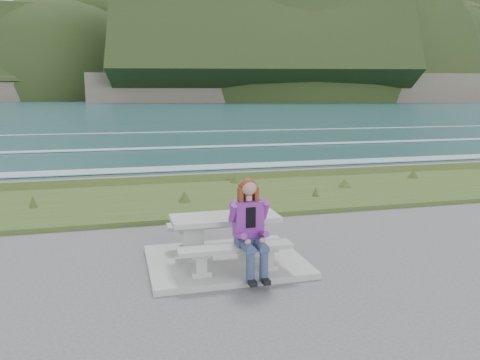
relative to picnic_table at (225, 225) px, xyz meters
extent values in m
cube|color=#A2A29D|center=(0.00, 0.00, -0.63)|extent=(2.60, 2.10, 0.10)
cube|color=#A2A29D|center=(-0.54, 0.00, -0.54)|extent=(0.62, 0.12, 0.08)
cube|color=#A2A29D|center=(-0.54, 0.00, -0.25)|extent=(0.34, 0.09, 0.51)
cube|color=#A2A29D|center=(-0.54, 0.00, 0.05)|extent=(0.62, 0.12, 0.08)
cube|color=#A2A29D|center=(0.54, 0.00, -0.54)|extent=(0.62, 0.12, 0.08)
cube|color=#A2A29D|center=(0.54, 0.00, -0.25)|extent=(0.34, 0.09, 0.51)
cube|color=#A2A29D|center=(0.54, 0.00, 0.05)|extent=(0.62, 0.12, 0.08)
cube|color=#A2A29D|center=(0.00, 0.00, 0.13)|extent=(1.80, 0.75, 0.08)
cube|color=#A2A29D|center=(-0.54, -0.70, -0.54)|extent=(0.30, 0.12, 0.08)
cube|color=#A2A29D|center=(-0.54, -0.70, -0.39)|extent=(0.17, 0.09, 0.22)
cube|color=#A2A29D|center=(-0.54, -0.70, -0.24)|extent=(0.30, 0.12, 0.08)
cube|color=#A2A29D|center=(0.54, -0.70, -0.54)|extent=(0.30, 0.12, 0.08)
cube|color=#A2A29D|center=(0.54, -0.70, -0.39)|extent=(0.17, 0.09, 0.22)
cube|color=#A2A29D|center=(0.54, -0.70, -0.24)|extent=(0.30, 0.12, 0.08)
cube|color=#A2A29D|center=(0.00, -0.70, -0.17)|extent=(1.80, 0.35, 0.07)
cube|color=#A2A29D|center=(-0.54, 0.70, -0.54)|extent=(0.30, 0.12, 0.08)
cube|color=#A2A29D|center=(-0.54, 0.70, -0.39)|extent=(0.17, 0.09, 0.22)
cube|color=#A2A29D|center=(-0.54, 0.70, -0.24)|extent=(0.30, 0.12, 0.08)
cube|color=#A2A29D|center=(0.54, 0.70, -0.54)|extent=(0.30, 0.12, 0.08)
cube|color=#A2A29D|center=(0.54, 0.70, -0.39)|extent=(0.17, 0.09, 0.22)
cube|color=#A2A29D|center=(0.54, 0.70, -0.24)|extent=(0.30, 0.12, 0.08)
cube|color=#A2A29D|center=(0.00, 0.70, -0.17)|extent=(1.80, 0.35, 0.07)
cube|color=#2E4C1C|center=(0.00, 5.00, -0.68)|extent=(160.00, 4.50, 0.22)
cube|color=#6F6253|center=(0.00, 7.90, -0.68)|extent=(160.00, 0.80, 2.20)
plane|color=#1E4F57|center=(0.00, 430.00, -2.48)|extent=(1600.00, 1600.00, 0.00)
cube|color=silver|center=(0.00, 14.00, -2.42)|extent=(220.00, 3.00, 0.06)
cube|color=silver|center=(0.00, 22.00, -2.42)|extent=(220.00, 2.00, 0.06)
cube|color=silver|center=(0.00, 34.00, -2.42)|extent=(220.00, 1.40, 0.06)
cube|color=silver|center=(0.00, 52.00, -2.42)|extent=(220.00, 1.00, 0.06)
cube|color=#6F6253|center=(130.00, 330.00, 6.52)|extent=(296.14, 193.70, 18.00)
ellipsoid|color=#1F3216|center=(130.00, 330.00, 9.52)|extent=(311.77, 210.10, 233.34)
cube|color=#6F6253|center=(320.00, 420.00, 6.52)|extent=(224.66, 148.06, 18.00)
ellipsoid|color=#1F3216|center=(320.00, 420.00, 9.52)|extent=(236.23, 161.33, 178.44)
cube|color=#6F6253|center=(-40.00, 440.00, 6.52)|extent=(201.55, 149.04, 18.00)
ellipsoid|color=#1F3216|center=(-40.00, 440.00, 9.52)|extent=(211.86, 162.91, 150.99)
cube|color=navy|center=(0.22, -0.93, -0.30)|extent=(0.42, 0.77, 0.58)
cube|color=purple|center=(0.21, -0.68, 0.28)|extent=(0.45, 0.27, 0.57)
sphere|color=tan|center=(0.21, -0.70, 0.77)|extent=(0.24, 0.24, 0.24)
sphere|color=#5D2915|center=(0.21, -0.67, 0.78)|extent=(0.26, 0.26, 0.26)
camera|label=1|loc=(-1.71, -7.41, 2.15)|focal=35.00mm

